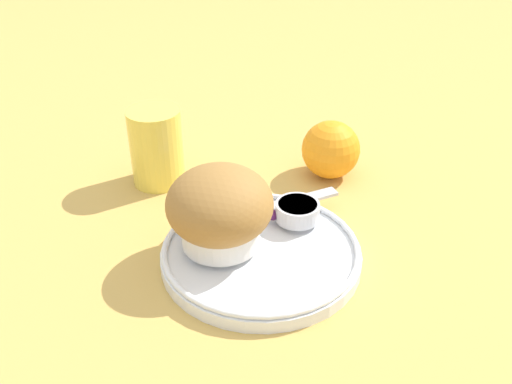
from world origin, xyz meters
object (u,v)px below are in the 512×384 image
object	(u,v)px
muffin	(220,211)
butter_knife	(262,210)
orange_fruit	(331,150)
juice_glass	(156,147)

from	to	relation	value
muffin	butter_knife	size ratio (longest dim) A/B	0.59
butter_knife	orange_fruit	bearing A→B (deg)	27.59
muffin	juice_glass	world-z (taller)	muffin
orange_fruit	butter_knife	bearing A→B (deg)	-130.55
muffin	juice_glass	bearing A→B (deg)	115.80
butter_knife	muffin	bearing A→B (deg)	-150.73
orange_fruit	juice_glass	world-z (taller)	juice_glass
butter_knife	orange_fruit	world-z (taller)	orange_fruit
butter_knife	juice_glass	size ratio (longest dim) A/B	1.86
butter_knife	juice_glass	distance (m)	0.16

